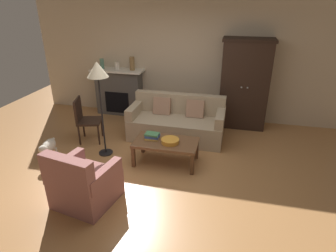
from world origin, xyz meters
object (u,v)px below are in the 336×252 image
object	(u,v)px
coffee_table	(166,144)
mantel_vase_cream	(117,66)
fireplace	(119,91)
armoire	(244,84)
side_chair_wooden	(85,117)
couch	(177,123)
dog	(48,147)
mantel_vase_bronze	(132,64)
floor_lamp	(98,75)
fruit_bowl	(170,141)
armchair_near_left	(84,184)
book_stack	(152,136)
mantel_vase_jade	(102,64)

from	to	relation	value
coffee_table	mantel_vase_cream	distance (m)	2.75
fireplace	armoire	size ratio (longest dim) A/B	0.65
mantel_vase_cream	side_chair_wooden	distance (m)	1.71
couch	mantel_vase_cream	xyz separation A→B (m)	(-1.65, 0.98, 0.89)
couch	dog	xyz separation A→B (m)	(-2.05, -1.41, -0.07)
mantel_vase_bronze	couch	bearing A→B (deg)	-37.45
couch	mantel_vase_cream	bearing A→B (deg)	149.46
mantel_vase_bronze	coffee_table	bearing A→B (deg)	-57.27
armoire	side_chair_wooden	distance (m)	3.43
fireplace	side_chair_wooden	distance (m)	1.59
mantel_vase_cream	mantel_vase_bronze	size ratio (longest dim) A/B	0.54
fireplace	floor_lamp	xyz separation A→B (m)	(0.50, -1.98, 0.93)
armoire	fruit_bowl	distance (m)	2.38
side_chair_wooden	fruit_bowl	bearing A→B (deg)	-14.76
mantel_vase_cream	armchair_near_left	xyz separation A→B (m)	(0.82, -3.34, -0.89)
book_stack	side_chair_wooden	bearing A→B (deg)	164.63
fireplace	armoire	distance (m)	2.98
floor_lamp	dog	xyz separation A→B (m)	(-0.90, -0.43, -1.25)
couch	armchair_near_left	size ratio (longest dim) A/B	2.14
book_stack	fruit_bowl	bearing A→B (deg)	-11.96
armoire	side_chair_wooden	bearing A→B (deg)	-153.71
armoire	mantel_vase_bronze	distance (m)	2.59
couch	dog	distance (m)	2.49
fireplace	armoire	world-z (taller)	armoire
coffee_table	dog	size ratio (longest dim) A/B	1.96
mantel_vase_cream	dog	distance (m)	2.61
couch	coffee_table	xyz separation A→B (m)	(0.02, -1.04, 0.05)
fireplace	side_chair_wooden	size ratio (longest dim) A/B	1.40
mantel_vase_cream	mantel_vase_jade	bearing A→B (deg)	180.00
book_stack	floor_lamp	world-z (taller)	floor_lamp
mantel_vase_cream	floor_lamp	xyz separation A→B (m)	(0.50, -1.97, 0.29)
couch	armchair_near_left	bearing A→B (deg)	-109.49
coffee_table	book_stack	xyz separation A→B (m)	(-0.25, 0.04, 0.11)
mantel_vase_cream	mantel_vase_bronze	bearing A→B (deg)	0.00
side_chair_wooden	armchair_near_left	bearing A→B (deg)	-62.81
mantel_vase_jade	side_chair_wooden	size ratio (longest dim) A/B	0.26
book_stack	mantel_vase_cream	size ratio (longest dim) A/B	1.51
side_chair_wooden	dog	size ratio (longest dim) A/B	1.60
armoire	side_chair_wooden	xyz separation A→B (m)	(-3.04, -1.50, -0.46)
coffee_table	side_chair_wooden	distance (m)	1.83
mantel_vase_jade	armoire	bearing A→B (deg)	-1.03
fireplace	mantel_vase_cream	bearing A→B (deg)	-90.00
mantel_vase_cream	mantel_vase_bronze	world-z (taller)	mantel_vase_bronze
floor_lamp	fireplace	bearing A→B (deg)	104.03
side_chair_wooden	floor_lamp	distance (m)	1.22
mantel_vase_cream	armchair_near_left	distance (m)	3.55
armchair_near_left	floor_lamp	xyz separation A→B (m)	(-0.32, 1.37, 1.18)
fruit_bowl	armoire	bearing A→B (deg)	59.15
armoire	mantel_vase_cream	bearing A→B (deg)	178.83
fruit_bowl	dog	xyz separation A→B (m)	(-2.16, -0.34, -0.21)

